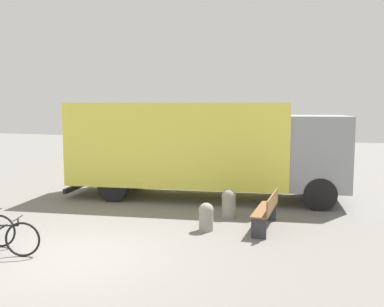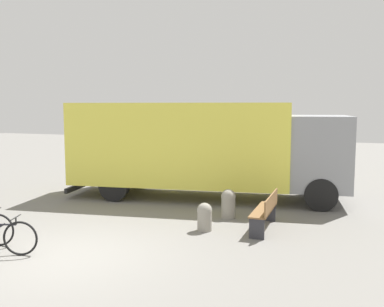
{
  "view_description": "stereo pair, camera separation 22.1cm",
  "coord_description": "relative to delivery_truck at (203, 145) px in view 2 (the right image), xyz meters",
  "views": [
    {
      "loc": [
        4.92,
        -6.9,
        2.96
      ],
      "look_at": [
        1.07,
        4.37,
        1.63
      ],
      "focal_mm": 40.0,
      "sensor_mm": 36.0,
      "label": 1
    },
    {
      "loc": [
        5.12,
        -6.83,
        2.96
      ],
      "look_at": [
        1.07,
        4.37,
        1.63
      ],
      "focal_mm": 40.0,
      "sensor_mm": 36.0,
      "label": 2
    }
  ],
  "objects": [
    {
      "name": "ground_plane",
      "position": [
        -0.83,
        -6.12,
        -1.7
      ],
      "size": [
        60.0,
        60.0,
        0.0
      ],
      "primitive_type": "plane",
      "color": "slate"
    },
    {
      "name": "delivery_truck",
      "position": [
        0.0,
        0.0,
        0.0
      ],
      "size": [
        8.96,
        3.63,
        3.05
      ],
      "rotation": [
        0.0,
        0.0,
        0.14
      ],
      "color": "#EAE04C",
      "rests_on": "ground"
    },
    {
      "name": "park_bench",
      "position": [
        2.57,
        -2.94,
        -1.21
      ],
      "size": [
        0.41,
        1.71,
        0.87
      ],
      "rotation": [
        0.0,
        0.0,
        1.57
      ],
      "color": "brown",
      "rests_on": "ground"
    },
    {
      "name": "bollard_near_bench",
      "position": [
        1.2,
        -3.51,
        -1.35
      ],
      "size": [
        0.36,
        0.36,
        0.67
      ],
      "color": "gray",
      "rests_on": "ground"
    },
    {
      "name": "bollard_far_bench",
      "position": [
        1.43,
        -2.19,
        -1.29
      ],
      "size": [
        0.39,
        0.39,
        0.77
      ],
      "color": "gray",
      "rests_on": "ground"
    }
  ]
}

